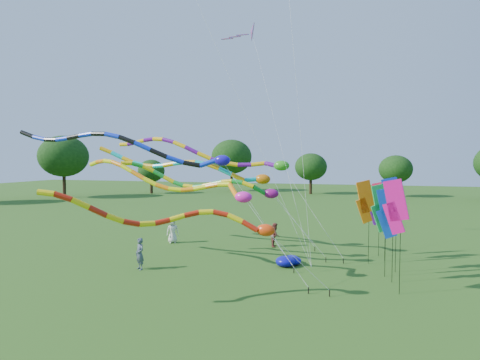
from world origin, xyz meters
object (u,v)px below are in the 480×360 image
(tube_kite_orange, at_px, (181,183))
(person_a, at_px, (173,231))
(tube_kite_red, at_px, (189,219))
(person_c, at_px, (275,235))
(person_b, at_px, (140,254))
(blue_nylon_heap, at_px, (286,262))

(tube_kite_orange, distance_m, person_a, 8.75)
(tube_kite_red, bearing_deg, person_a, 95.07)
(tube_kite_red, xyz_separation_m, person_c, (1.37, 11.58, -2.69))
(person_a, xyz_separation_m, person_c, (7.29, 0.81, -0.05))
(person_a, height_order, person_b, person_a)
(person_b, bearing_deg, blue_nylon_heap, 52.92)
(tube_kite_orange, bearing_deg, person_a, 131.03)
(tube_kite_red, distance_m, person_b, 6.61)
(tube_kite_orange, height_order, person_c, tube_kite_orange)
(tube_kite_red, distance_m, person_a, 12.57)
(blue_nylon_heap, bearing_deg, person_b, -159.00)
(tube_kite_red, height_order, person_c, tube_kite_red)
(person_a, height_order, person_c, person_a)
(tube_kite_orange, relative_size, person_a, 7.38)
(person_a, bearing_deg, person_b, -109.69)
(tube_kite_red, bearing_deg, person_b, 115.62)
(tube_kite_orange, height_order, person_b, tube_kite_orange)
(blue_nylon_heap, distance_m, person_b, 8.06)
(blue_nylon_heap, xyz_separation_m, person_a, (-8.82, 3.94, 0.64))
(tube_kite_red, height_order, blue_nylon_heap, tube_kite_red)
(blue_nylon_heap, relative_size, person_b, 0.99)
(tube_kite_red, distance_m, tube_kite_orange, 4.61)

